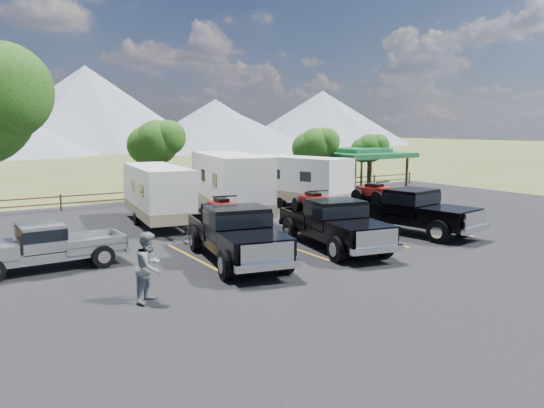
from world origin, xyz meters
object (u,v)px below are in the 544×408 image
rig_right (406,209)px  trailer_center (230,185)px  trailer_left (157,194)px  pickup_silver (46,246)px  pavilion (359,154)px  person_b (149,267)px  person_a (243,238)px  rig_left (235,231)px  trailer_right (297,181)px  rig_center (332,222)px

rig_right → trailer_center: (-5.09, 7.58, 0.69)m
trailer_left → pickup_silver: 8.61m
trailer_left → rig_right: bearing=-34.0°
pavilion → person_b: 27.65m
pavilion → trailer_left: pavilion is taller
person_b → person_a: bearing=-15.6°
rig_left → trailer_right: trailer_right is taller
trailer_right → person_b: 18.11m
rig_right → trailer_center: 9.16m
rig_right → person_a: rig_right is taller
pavilion → trailer_right: pavilion is taller
trailer_left → trailer_right: size_ratio=0.96×
rig_right → person_a: 9.24m
rig_left → trailer_center: bearing=74.7°
trailer_right → person_b: (-13.29, -12.28, -0.60)m
trailer_center → person_b: trailer_center is taller
trailer_left → person_b: bearing=-103.7°
rig_center → rig_right: rig_right is taller
rig_center → rig_right: bearing=18.0°
rig_center → trailer_center: bearing=102.3°
pavilion → pickup_silver: pavilion is taller
pickup_silver → person_a: bearing=60.6°
rig_center → pickup_silver: (-10.27, 2.41, -0.21)m
rig_center → pickup_silver: size_ratio=1.26×
rig_left → rig_right: rig_right is taller
person_b → pavilion: bearing=-4.9°
rig_left → person_b: size_ratio=3.53×
rig_center → rig_right: 4.82m
rig_center → person_b: (-8.40, -2.63, -0.06)m
rig_left → trailer_center: size_ratio=0.71×
rig_right → trailer_left: size_ratio=0.84×
trailer_center → person_b: (-8.08, -10.88, -0.79)m
pavilion → pickup_silver: size_ratio=1.16×
trailer_left → person_b: size_ratio=4.27×
trailer_right → pickup_silver: trailer_right is taller
trailer_left → trailer_center: trailer_center is taller
pavilion → person_a: pavilion is taller
rig_left → pickup_silver: 6.40m
trailer_right → trailer_left: bearing=175.4°
rig_right → trailer_right: bearing=79.0°
pavilion → person_a: bearing=-140.7°
trailer_center → person_b: bearing=-114.0°
rig_left → person_b: rig_left is taller
trailer_center → person_a: size_ratio=5.02×
rig_right → rig_left: bearing=173.0°
trailer_right → pavilion: bearing=14.9°
rig_center → rig_right: size_ratio=0.97×
pavilion → person_b: size_ratio=3.18×
trailer_left → trailer_right: 9.15m
rig_left → trailer_left: (0.10, 8.32, 0.44)m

